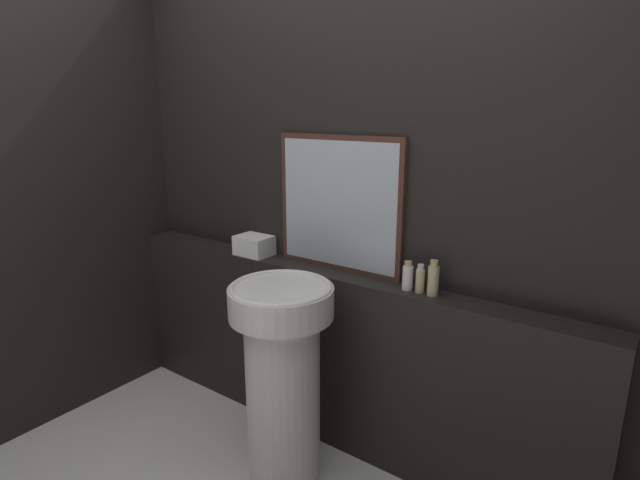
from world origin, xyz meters
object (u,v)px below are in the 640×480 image
Objects in this scene: towel_stack at (254,245)px; mirror at (339,204)px; conditioner_bottle at (420,280)px; pedestal_sink at (283,373)px; lotion_bottle at (433,279)px; shampoo_bottle at (408,277)px.

mirror is at bearing 6.75° from towel_stack.
conditioner_bottle is (0.47, -0.06, -0.27)m from mirror.
mirror is at bearing 88.55° from pedestal_sink.
lotion_bottle is at bearing -0.00° from conditioner_bottle.
shampoo_bottle is 0.06m from conditioner_bottle.
conditioner_bottle is at bearing 0.00° from shampoo_bottle.
towel_stack is at bearing -180.00° from conditioner_bottle.
lotion_bottle reaches higher than shampoo_bottle.
towel_stack is at bearing -173.25° from mirror.
mirror is 0.54m from conditioner_bottle.
lotion_bottle reaches higher than conditioner_bottle.
mirror is 4.39× the size of lotion_bottle.
towel_stack is 1.22× the size of lotion_bottle.
towel_stack is 1.04m from lotion_bottle.
shampoo_bottle is at bearing -0.00° from towel_stack.
mirror is 5.41× the size of conditioner_bottle.
pedestal_sink is at bearing -142.34° from conditioner_bottle.
shampoo_bottle is 1.03× the size of conditioner_bottle.
towel_stack is at bearing 180.00° from lotion_bottle.
pedestal_sink is at bearing -36.39° from towel_stack.
pedestal_sink is 7.52× the size of conditioner_bottle.
pedestal_sink is 0.71m from shampoo_bottle.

